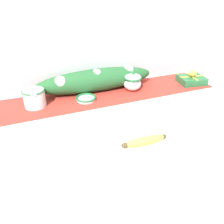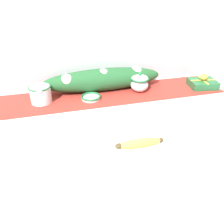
{
  "view_description": "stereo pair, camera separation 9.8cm",
  "coord_description": "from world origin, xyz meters",
  "px_view_note": "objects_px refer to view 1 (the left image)",
  "views": [
    {
      "loc": [
        -0.35,
        -0.85,
        1.43
      ],
      "look_at": [
        -0.04,
        -0.06,
        0.94
      ],
      "focal_mm": 35.0,
      "sensor_mm": 36.0,
      "label": 1
    },
    {
      "loc": [
        -0.26,
        -0.88,
        1.43
      ],
      "look_at": [
        -0.04,
        -0.06,
        0.94
      ],
      "focal_mm": 35.0,
      "sensor_mm": 36.0,
      "label": 2
    }
  ],
  "objects_px": {
    "cream_pitcher": "(34,97)",
    "small_dish": "(86,98)",
    "sugar_bowl": "(133,82)",
    "spoon": "(161,105)",
    "gift_box": "(191,79)",
    "banana": "(144,141)"
  },
  "relations": [
    {
      "from": "spoon",
      "to": "sugar_bowl",
      "type": "bearing_deg",
      "value": 116.93
    },
    {
      "from": "cream_pitcher",
      "to": "sugar_bowl",
      "type": "relative_size",
      "value": 1.12
    },
    {
      "from": "cream_pitcher",
      "to": "sugar_bowl",
      "type": "height_order",
      "value": "sugar_bowl"
    },
    {
      "from": "small_dish",
      "to": "spoon",
      "type": "xyz_separation_m",
      "value": [
        0.35,
        -0.21,
        -0.01
      ]
    },
    {
      "from": "sugar_bowl",
      "to": "gift_box",
      "type": "distance_m",
      "value": 0.4
    },
    {
      "from": "cream_pitcher",
      "to": "spoon",
      "type": "bearing_deg",
      "value": -21.17
    },
    {
      "from": "sugar_bowl",
      "to": "gift_box",
      "type": "relative_size",
      "value": 0.67
    },
    {
      "from": "spoon",
      "to": "gift_box",
      "type": "xyz_separation_m",
      "value": [
        0.34,
        0.2,
        0.02
      ]
    },
    {
      "from": "banana",
      "to": "sugar_bowl",
      "type": "bearing_deg",
      "value": 69.33
    },
    {
      "from": "small_dish",
      "to": "spoon",
      "type": "distance_m",
      "value": 0.4
    },
    {
      "from": "cream_pitcher",
      "to": "banana",
      "type": "bearing_deg",
      "value": -52.39
    },
    {
      "from": "cream_pitcher",
      "to": "spoon",
      "type": "relative_size",
      "value": 0.7
    },
    {
      "from": "small_dish",
      "to": "gift_box",
      "type": "bearing_deg",
      "value": -0.78
    },
    {
      "from": "sugar_bowl",
      "to": "spoon",
      "type": "relative_size",
      "value": 0.62
    },
    {
      "from": "small_dish",
      "to": "banana",
      "type": "height_order",
      "value": "banana"
    },
    {
      "from": "cream_pitcher",
      "to": "small_dish",
      "type": "height_order",
      "value": "cream_pitcher"
    },
    {
      "from": "small_dish",
      "to": "gift_box",
      "type": "height_order",
      "value": "gift_box"
    },
    {
      "from": "spoon",
      "to": "cream_pitcher",
      "type": "bearing_deg",
      "value": 172.95
    },
    {
      "from": "small_dish",
      "to": "gift_box",
      "type": "xyz_separation_m",
      "value": [
        0.69,
        -0.01,
        0.01
      ]
    },
    {
      "from": "banana",
      "to": "gift_box",
      "type": "relative_size",
      "value": 1.12
    },
    {
      "from": "small_dish",
      "to": "cream_pitcher",
      "type": "bearing_deg",
      "value": 173.42
    },
    {
      "from": "cream_pitcher",
      "to": "banana",
      "type": "xyz_separation_m",
      "value": [
        0.37,
        -0.48,
        -0.04
      ]
    }
  ]
}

